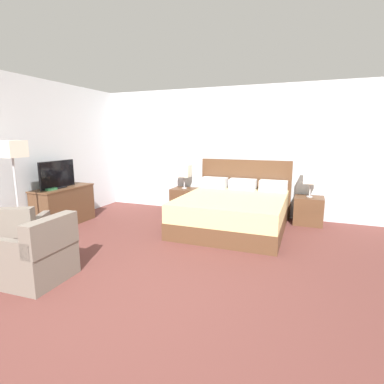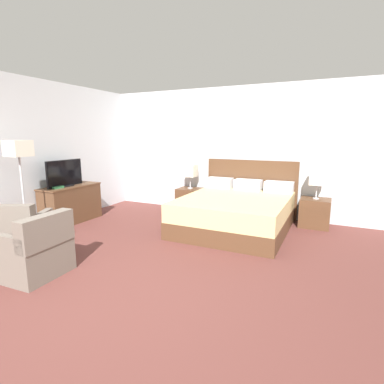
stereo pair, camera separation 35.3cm
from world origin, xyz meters
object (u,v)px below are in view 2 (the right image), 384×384
Objects in this scene: nightstand_right at (315,213)px; table_lamp_right at (317,178)px; nightstand_left at (190,200)px; armchair_companion at (34,252)px; bed at (236,211)px; armchair_by_window at (19,235)px; tv at (65,174)px; table_lamp_left at (190,171)px; dresser at (71,203)px; floor_lamp at (19,158)px; book_red_cover at (56,187)px.

table_lamp_right is (-0.00, 0.00, 0.64)m from nightstand_right.
nightstand_left is 3.51m from armchair_companion.
armchair_by_window is at bearing -133.67° from bed.
nightstand_left is at bearing 45.80° from tv.
nightstand_left is 0.66× the size of tv.
table_lamp_right is at bearing 90.00° from nightstand_right.
armchair_companion is at bearing -51.55° from tv.
table_lamp_right is at bearing 30.15° from bed.
nightstand_right is 1.00× the size of table_lamp_left.
dresser is 1.49× the size of tv.
table_lamp_right is (2.50, 0.00, 0.00)m from table_lamp_left.
floor_lamp is (-4.03, -2.75, 0.40)m from table_lamp_right.
armchair_by_window is (-1.08, -3.17, 0.03)m from nightstand_left.
table_lamp_right reaches higher than nightstand_left.
tv is at bearing 101.15° from floor_lamp.
tv is 0.31m from book_red_cover.
bed is at bearing 19.27° from tv.
bed is 3.25m from book_red_cover.
tv is 1.06m from floor_lamp.
armchair_companion is (-1.59, -2.77, -0.03)m from bed.
nightstand_left is 3.31m from floor_lamp.
table_lamp_left is 3.17m from floor_lamp.
table_lamp_right reaches higher than armchair_by_window.
dresser is at bearing -158.44° from table_lamp_right.
table_lamp_right is at bearing 41.50° from armchair_by_window.
bed is 3.57m from floor_lamp.
book_red_cover is at bearing -90.29° from dresser.
dresser reaches higher than nightstand_right.
nightstand_right is at bearing 0.00° from nightstand_left.
floor_lamp is at bearing -75.55° from book_red_cover.
book_red_cover is 0.98m from floor_lamp.
table_lamp_left is at bearing 180.00° from table_lamp_right.
bed is at bearing 17.58° from dresser.
floor_lamp reaches higher than armchair_by_window.
floor_lamp reaches higher than nightstand_left.
book_red_cover is 1.42m from armchair_by_window.
book_red_cover is (-4.22, -1.98, 0.46)m from nightstand_right.
bed reaches higher than armchair_by_window.
table_lamp_right is (2.50, 0.00, 0.64)m from nightstand_left.
dresser is at bearing 127.00° from armchair_companion.
bed reaches higher than table_lamp_right.
bed is 4.02× the size of nightstand_left.
floor_lamp is at bearing -78.85° from tv.
floor_lamp reaches higher than armchair_companion.
floor_lamp is (-1.52, -2.74, 1.04)m from nightstand_left.
bed is 4.02× the size of nightstand_right.
book_red_cover reaches higher than nightstand_left.
floor_lamp reaches higher than table_lamp_left.
armchair_companion is (-2.84, -3.50, 0.03)m from nightstand_right.
tv reaches higher than table_lamp_left.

